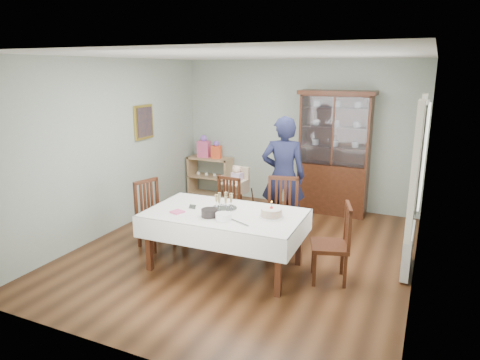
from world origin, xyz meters
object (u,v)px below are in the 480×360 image
Objects in this scene: chair_far_left at (223,220)px; high_chair at (237,200)px; gift_bag_orange at (216,150)px; birthday_cake at (271,213)px; champagne_tray at (224,205)px; chair_end_left at (156,227)px; dining_table at (225,240)px; woman at (283,176)px; china_cabinet at (334,151)px; chair_far_right at (281,228)px; sideboard at (210,176)px; gift_bag_pink at (204,147)px; chair_end_right at (330,258)px.

high_chair reaches higher than chair_far_left.
gift_bag_orange is (-1.09, 1.89, 0.68)m from chair_far_left.
high_chair is at bearing 126.84° from birthday_cake.
champagne_tray is 0.67m from birthday_cake.
chair_end_left is 2.93× the size of champagne_tray.
woman reaches higher than dining_table.
china_cabinet is 2.12× the size of chair_far_right.
chair_end_left is at bearing 175.74° from birthday_cake.
chair_far_right is (0.94, -0.04, 0.03)m from chair_far_left.
china_cabinet is 1.92m from high_chair.
gift_bag_orange is (-2.34, 0.00, -0.17)m from china_cabinet.
dining_table is at bearing -60.77° from gift_bag_orange.
sideboard is at bearing 121.44° from dining_table.
sideboard is 1.62m from high_chair.
sideboard is 0.48× the size of woman.
woman is at bearing -32.19° from gift_bag_pink.
high_chair is at bearing -6.07° from chair_end_left.
gift_bag_orange is at bearing 0.00° from gift_bag_pink.
chair_far_right reaches higher than chair_end_left.
chair_far_left is (-0.48, 0.92, -0.11)m from dining_table.
sideboard is 2.67m from chair_end_left.
chair_end_left is at bearing 170.34° from dining_table.
chair_far_left is 0.94× the size of chair_end_right.
champagne_tray is at bearing -107.18° from china_cabinet.
gift_bag_orange reaches higher than sideboard.
dining_table is at bearing -173.07° from birthday_cake.
gift_bag_pink is (-2.32, 1.92, 0.69)m from chair_far_right.
woman is (-0.48, -1.35, -0.19)m from china_cabinet.
woman reaches higher than sideboard.
birthday_cake is at bearing -76.74° from chair_end_left.
birthday_cake is at bearing -32.95° from chair_far_left.
chair_far_left is at bearing 117.37° from champagne_tray.
chair_end_right is at bearing 9.11° from dining_table.
gift_bag_pink is (-2.63, 0.00, -0.12)m from china_cabinet.
gift_bag_pink is at bearing -48.91° from woman.
sideboard is 0.58m from gift_bag_orange.
sideboard is at bearing 172.78° from gift_bag_orange.
sideboard is 2.95× the size of birthday_cake.
gift_bag_pink is at bearing 127.43° from chair_far_right.
gift_bag_pink is at bearing 179.97° from china_cabinet.
dining_table is 6.66× the size of birthday_cake.
chair_far_right is at bearing 62.56° from dining_table.
chair_end_right is 0.53× the size of woman.
chair_end_right is at bearing -41.80° from gift_bag_orange.
gift_bag_orange is (-1.86, 1.35, 0.03)m from woman.
high_chair is at bearing -49.28° from gift_bag_orange.
chair_end_right reaches higher than high_chair.
dining_table is 3.01m from china_cabinet.
gift_bag_pink is at bearing -171.05° from sideboard.
china_cabinet is at bearing 74.70° from dining_table.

